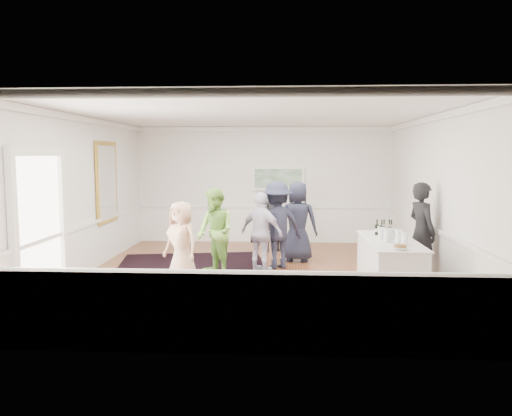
# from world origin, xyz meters

# --- Properties ---
(floor) EXTENTS (8.00, 8.00, 0.00)m
(floor) POSITION_xyz_m (0.00, 0.00, 0.00)
(floor) COLOR brown
(floor) RESTS_ON ground
(ceiling) EXTENTS (7.00, 8.00, 0.02)m
(ceiling) POSITION_xyz_m (0.00, 0.00, 3.20)
(ceiling) COLOR white
(ceiling) RESTS_ON wall_back
(wall_left) EXTENTS (0.02, 8.00, 3.20)m
(wall_left) POSITION_xyz_m (-3.50, 0.00, 1.60)
(wall_left) COLOR white
(wall_left) RESTS_ON floor
(wall_right) EXTENTS (0.02, 8.00, 3.20)m
(wall_right) POSITION_xyz_m (3.50, 0.00, 1.60)
(wall_right) COLOR white
(wall_right) RESTS_ON floor
(wall_back) EXTENTS (7.00, 0.02, 3.20)m
(wall_back) POSITION_xyz_m (0.00, 4.00, 1.60)
(wall_back) COLOR white
(wall_back) RESTS_ON floor
(wall_front) EXTENTS (7.00, 0.02, 3.20)m
(wall_front) POSITION_xyz_m (0.00, -4.00, 1.60)
(wall_front) COLOR white
(wall_front) RESTS_ON floor
(wainscoting) EXTENTS (7.00, 8.00, 1.00)m
(wainscoting) POSITION_xyz_m (0.00, 0.00, 0.50)
(wainscoting) COLOR white
(wainscoting) RESTS_ON floor
(mirror) EXTENTS (0.05, 1.25, 1.85)m
(mirror) POSITION_xyz_m (-3.45, 1.30, 1.80)
(mirror) COLOR gold
(mirror) RESTS_ON wall_left
(doorway) EXTENTS (0.10, 1.78, 2.56)m
(doorway) POSITION_xyz_m (-3.45, -1.90, 1.42)
(doorway) COLOR white
(doorway) RESTS_ON wall_left
(landscape_painting) EXTENTS (1.44, 0.06, 0.66)m
(landscape_painting) POSITION_xyz_m (0.40, 3.95, 1.78)
(landscape_painting) COLOR white
(landscape_painting) RESTS_ON wall_back
(area_rug) EXTENTS (3.82, 4.63, 0.02)m
(area_rug) POSITION_xyz_m (-1.32, 0.13, 0.01)
(area_rug) COLOR black
(area_rug) RESTS_ON floor
(serving_table) EXTENTS (0.87, 2.29, 0.93)m
(serving_table) POSITION_xyz_m (2.45, -0.99, 0.47)
(serving_table) COLOR silver
(serving_table) RESTS_ON floor
(bartender) EXTENTS (0.66, 0.81, 1.91)m
(bartender) POSITION_xyz_m (3.20, -0.22, 0.95)
(bartender) COLOR black
(bartender) RESTS_ON floor
(guest_tan) EXTENTS (0.91, 0.82, 1.56)m
(guest_tan) POSITION_xyz_m (-1.36, -0.65, 0.78)
(guest_tan) COLOR tan
(guest_tan) RESTS_ON floor
(guest_green) EXTENTS (1.05, 1.09, 1.77)m
(guest_green) POSITION_xyz_m (-0.81, 0.01, 0.88)
(guest_green) COLOR #7FBE4C
(guest_green) RESTS_ON floor
(guest_lilac) EXTENTS (1.04, 0.85, 1.66)m
(guest_lilac) POSITION_xyz_m (0.11, 0.31, 0.83)
(guest_lilac) COLOR silver
(guest_lilac) RESTS_ON floor
(guest_dark_a) EXTENTS (1.38, 1.17, 1.86)m
(guest_dark_a) POSITION_xyz_m (0.42, 0.75, 0.93)
(guest_dark_a) COLOR #202336
(guest_dark_a) RESTS_ON floor
(guest_dark_b) EXTENTS (0.70, 0.60, 1.61)m
(guest_dark_b) POSITION_xyz_m (0.26, 2.59, 0.81)
(guest_dark_b) COLOR black
(guest_dark_b) RESTS_ON floor
(guest_navy) EXTENTS (0.97, 0.72, 1.82)m
(guest_navy) POSITION_xyz_m (0.88, 1.46, 0.91)
(guest_navy) COLOR #202336
(guest_navy) RESTS_ON floor
(wine_bottles) EXTENTS (0.32, 0.18, 0.31)m
(wine_bottles) POSITION_xyz_m (2.45, -0.48, 1.08)
(wine_bottles) COLOR black
(wine_bottles) RESTS_ON serving_table
(juice_pitchers) EXTENTS (0.40, 0.63, 0.24)m
(juice_pitchers) POSITION_xyz_m (2.42, -1.28, 1.05)
(juice_pitchers) COLOR #7CA63B
(juice_pitchers) RESTS_ON serving_table
(ice_bucket) EXTENTS (0.26, 0.26, 0.25)m
(ice_bucket) POSITION_xyz_m (2.45, -0.85, 1.04)
(ice_bucket) COLOR silver
(ice_bucket) RESTS_ON serving_table
(nut_bowl) EXTENTS (0.25, 0.25, 0.07)m
(nut_bowl) POSITION_xyz_m (2.40, -1.92, 0.96)
(nut_bowl) COLOR white
(nut_bowl) RESTS_ON serving_table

